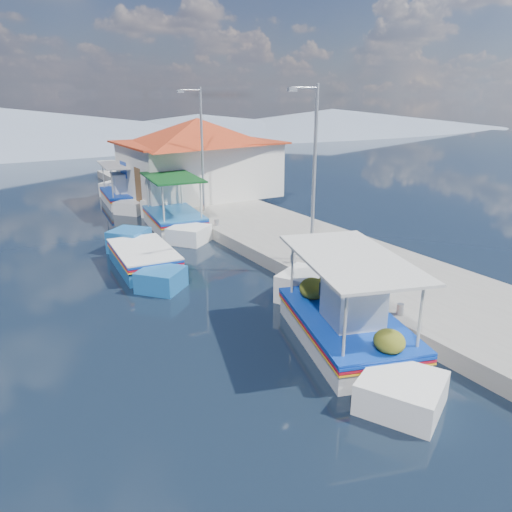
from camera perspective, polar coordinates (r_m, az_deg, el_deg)
ground at (r=14.08m, az=-3.77°, el=-7.59°), size 160.00×160.00×0.00m
quay at (r=21.67m, az=2.76°, el=2.50°), size 5.00×44.00×0.50m
bollards at (r=19.88m, az=-1.07°, el=2.26°), size 0.20×17.20×0.30m
main_caique at (r=12.93m, az=10.17°, el=-7.84°), size 3.87×7.61×2.63m
caique_green_canopy at (r=23.99m, az=-9.63°, el=4.22°), size 2.84×7.38×2.78m
caique_blue_hull at (r=18.62m, az=-13.04°, el=-0.42°), size 2.28×6.57×1.17m
caique_far at (r=30.10m, az=-15.20°, el=6.81°), size 2.72×7.37×2.60m
harbor_building at (r=29.08m, az=-6.75°, el=11.52°), size 10.49×10.49×4.40m
lamp_post_near at (r=16.95m, az=6.59°, el=10.42°), size 1.21×0.14×6.00m
lamp_post_far at (r=24.65m, az=-6.53°, el=12.85°), size 1.21×0.14×6.00m
mountain_ridge at (r=68.54m, az=-21.31°, el=13.65°), size 171.40×96.00×5.50m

